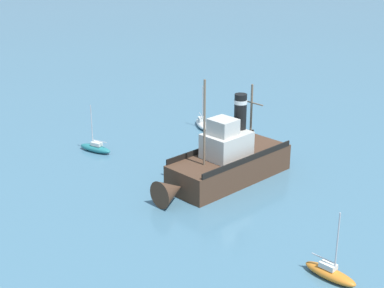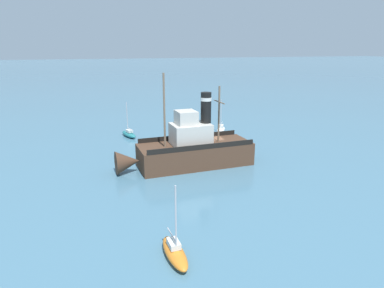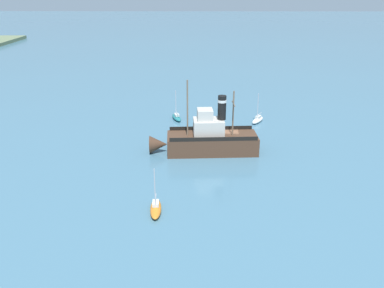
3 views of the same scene
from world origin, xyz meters
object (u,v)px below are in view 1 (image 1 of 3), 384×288
sailboat_orange (330,273)px  sailboat_teal (95,148)px  old_tugboat (225,163)px  sailboat_white (202,123)px

sailboat_orange → sailboat_teal: 29.66m
old_tugboat → sailboat_white: 15.46m
sailboat_teal → sailboat_white: bearing=-94.9°
sailboat_orange → sailboat_teal: bearing=-1.1°
old_tugboat → sailboat_orange: (-15.67, 5.48, -1.40)m
sailboat_orange → sailboat_teal: (29.65, -0.59, 0.00)m
sailboat_white → old_tugboat: bearing=146.3°
sailboat_teal → sailboat_white: size_ratio=1.00×
old_tugboat → sailboat_teal: old_tugboat is taller
old_tugboat → sailboat_orange: old_tugboat is taller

